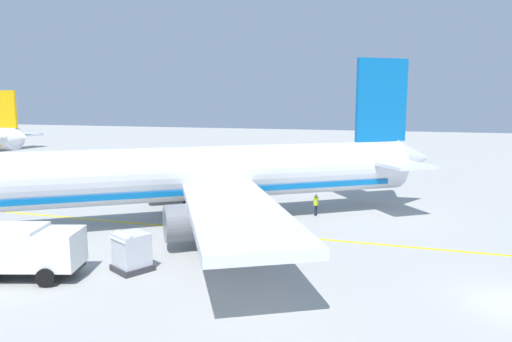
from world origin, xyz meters
The scene contains 6 objects.
airliner_foreground centered at (8.39, 19.67, 3.39)m, with size 30.82×36.13×11.90m.
service_truck_baggage centered at (-3.83, 22.83, 1.48)m, with size 4.00×6.96×2.58m.
cargo_container_near centered at (-1.21, 17.82, 0.98)m, with size 2.29×2.29×2.07m.
crew_marshaller centered at (13.11, 10.90, 0.96)m, with size 0.62×0.31×1.64m.
crew_loader_left centered at (4.84, 14.31, 0.95)m, with size 0.42×0.56×1.62m.
apron_guide_line centered at (7.09, 15.14, 0.01)m, with size 0.30×60.00×0.01m, color yellow.
Camera 1 is at (-21.32, 4.92, 8.58)m, focal length 33.00 mm.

